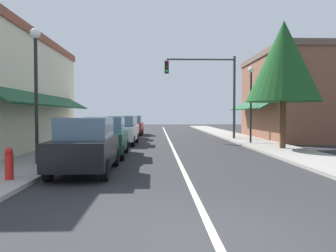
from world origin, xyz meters
TOP-DOWN VIEW (x-y plane):
  - ground_plane at (0.00, 18.00)m, footprint 80.00×80.00m
  - sidewalk_left at (-5.50, 18.00)m, footprint 2.60×56.00m
  - sidewalk_right at (5.50, 18.00)m, footprint 2.60×56.00m
  - lane_center_stripe at (0.00, 18.00)m, footprint 0.14×52.00m
  - storefront_right_block at (9.70, 20.00)m, footprint 7.12×10.20m
  - parked_car_nearest_left at (-3.14, 5.79)m, footprint 1.82×4.12m
  - parked_car_second_left at (-3.14, 9.93)m, footprint 1.87×4.15m
  - parked_car_third_left at (-3.04, 15.83)m, footprint 1.85×4.13m
  - parked_car_far_left at (-3.22, 20.38)m, footprint 1.80×4.11m
  - parked_car_distant_left at (-3.08, 25.41)m, footprint 1.81×4.11m
  - traffic_signal_mast_arm at (3.07, 19.31)m, footprint 5.22×0.50m
  - street_lamp_left_near at (-5.16, 7.09)m, footprint 0.36×0.36m
  - street_lamp_right_mid at (4.96, 15.57)m, footprint 0.36×0.36m
  - tree_right_near at (5.67, 12.17)m, footprint 3.81×3.81m
  - fire_hydrant at (-4.85, 4.15)m, footprint 0.22×0.22m

SIDE VIEW (x-z plane):
  - ground_plane at x=0.00m, z-range 0.00..0.00m
  - lane_center_stripe at x=0.00m, z-range 0.00..0.01m
  - sidewalk_left at x=-5.50m, z-range 0.00..0.12m
  - sidewalk_right at x=5.50m, z-range 0.00..0.12m
  - fire_hydrant at x=-4.85m, z-range 0.12..0.99m
  - parked_car_nearest_left at x=-3.14m, z-range -0.01..1.76m
  - parked_car_second_left at x=-3.14m, z-range -0.01..1.76m
  - parked_car_third_left at x=-3.04m, z-range -0.01..1.76m
  - parked_car_far_left at x=-3.22m, z-range -0.01..1.76m
  - parked_car_distant_left at x=-3.08m, z-range -0.01..1.76m
  - storefront_right_block at x=9.70m, z-range 0.00..6.47m
  - street_lamp_right_mid at x=4.96m, z-range 0.83..5.66m
  - street_lamp_left_near at x=-5.16m, z-range 0.84..5.75m
  - traffic_signal_mast_arm at x=3.07m, z-range 1.11..7.25m
  - tree_right_near at x=5.67m, z-range 1.26..7.98m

